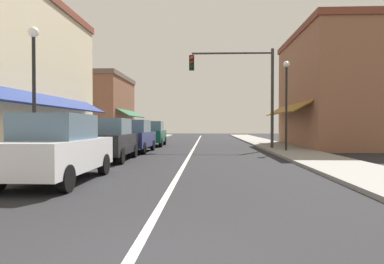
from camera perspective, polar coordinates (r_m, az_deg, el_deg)
The scene contains 13 objects.
ground_plane at distance 21.26m, azimuth 0.26°, elevation -2.85°, with size 80.00×80.00×0.00m, color black.
sidewalk_left at distance 22.17m, azimuth -14.11°, elevation -2.56°, with size 2.60×56.00×0.12m, color #A39E99.
sidewalk_right at distance 21.74m, azimuth 14.91°, elevation -2.64°, with size 2.60×56.00×0.12m, color gray.
lane_center_stripe at distance 21.26m, azimuth 0.26°, elevation -2.84°, with size 0.14×52.00×0.01m, color silver.
storefront_right_block at distance 24.63m, azimuth 21.49°, elevation 6.62°, with size 5.30×10.20×7.72m.
storefront_far_left at distance 32.82m, azimuth -15.37°, elevation 3.88°, with size 6.18×8.20×6.13m.
parked_car_nearest_left at distance 9.39m, azimuth -21.86°, elevation -2.61°, with size 1.78×4.10×1.77m.
parked_car_second_left at distance 14.50m, azimuth -13.86°, elevation -1.26°, with size 1.88×4.15×1.77m.
parked_car_third_left at distance 18.69m, azimuth -9.81°, elevation -0.72°, with size 1.82×4.12×1.77m.
parked_car_far_left at distance 24.20m, azimuth -6.84°, elevation -0.29°, with size 1.87×4.15×1.77m.
traffic_signal_mast_arm at distance 20.80m, azimuth 8.86°, elevation 8.52°, with size 5.12×0.50×6.11m.
street_lamp_left_near at distance 12.76m, azimuth -25.24°, elevation 8.97°, with size 0.36×0.36×4.82m.
street_lamp_right_mid at distance 19.05m, azimuth 15.70°, elevation 6.66°, with size 0.36×0.36×4.96m.
Camera 1 is at (0.84, -3.19, 1.48)m, focal length 31.46 mm.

